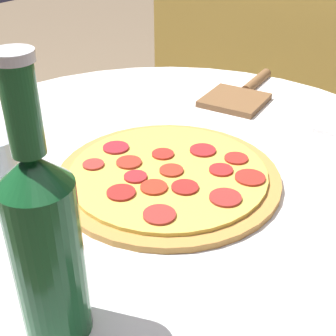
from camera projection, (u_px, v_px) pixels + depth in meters
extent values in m
cylinder|color=white|center=(167.00, 311.00, 0.92)|extent=(0.09, 0.09, 0.64)
cylinder|color=white|center=(167.00, 168.00, 0.75)|extent=(0.90, 0.90, 0.02)
cylinder|color=#B77F3D|center=(168.00, 177.00, 0.69)|extent=(0.33, 0.33, 0.01)
cylinder|color=#E0BC4C|center=(168.00, 172.00, 0.69)|extent=(0.29, 0.29, 0.01)
cylinder|color=#AA2223|center=(222.00, 169.00, 0.69)|extent=(0.04, 0.04, 0.00)
cylinder|color=#A42620|center=(236.00, 158.00, 0.71)|extent=(0.04, 0.04, 0.00)
cylinder|color=maroon|center=(129.00, 162.00, 0.70)|extent=(0.04, 0.04, 0.00)
cylinder|color=#A3302A|center=(93.00, 164.00, 0.70)|extent=(0.03, 0.03, 0.00)
cylinder|color=maroon|center=(225.00, 198.00, 0.62)|extent=(0.04, 0.04, 0.00)
cylinder|color=#A22124|center=(203.00, 150.00, 0.74)|extent=(0.04, 0.04, 0.00)
cylinder|color=maroon|center=(116.00, 148.00, 0.74)|extent=(0.04, 0.04, 0.00)
cylinder|color=#A02E1E|center=(171.00, 170.00, 0.68)|extent=(0.04, 0.04, 0.00)
cylinder|color=#A6261F|center=(165.00, 155.00, 0.72)|extent=(0.03, 0.03, 0.00)
cylinder|color=maroon|center=(159.00, 215.00, 0.59)|extent=(0.04, 0.04, 0.00)
cylinder|color=maroon|center=(185.00, 187.00, 0.64)|extent=(0.04, 0.04, 0.00)
cylinder|color=#A52E1D|center=(154.00, 187.00, 0.64)|extent=(0.04, 0.04, 0.00)
cylinder|color=maroon|center=(121.00, 193.00, 0.63)|extent=(0.04, 0.04, 0.00)
cylinder|color=#A52820|center=(250.00, 178.00, 0.67)|extent=(0.04, 0.04, 0.00)
cylinder|color=maroon|center=(135.00, 177.00, 0.67)|extent=(0.03, 0.03, 0.00)
cylinder|color=#144C23|center=(49.00, 263.00, 0.42)|extent=(0.06, 0.06, 0.17)
cone|color=#144C23|center=(32.00, 169.00, 0.37)|extent=(0.06, 0.06, 0.03)
cylinder|color=#144C23|center=(22.00, 110.00, 0.34)|extent=(0.03, 0.03, 0.07)
cylinder|color=silver|center=(12.00, 56.00, 0.32)|extent=(0.03, 0.03, 0.01)
cube|color=brown|center=(234.00, 100.00, 0.94)|extent=(0.13, 0.13, 0.01)
cylinder|color=brown|center=(256.00, 82.00, 1.03)|extent=(0.03, 0.13, 0.02)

